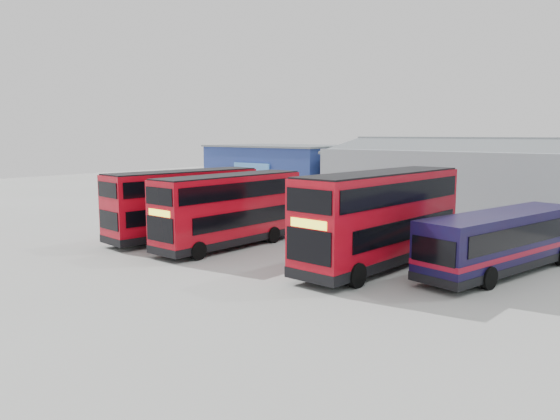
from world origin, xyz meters
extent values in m
plane|color=#9E9E99|center=(0.00, 0.00, 0.00)|extent=(120.00, 120.00, 0.00)
cube|color=navy|center=(-14.00, 18.00, 2.50)|extent=(12.00, 8.00, 5.00)
cube|color=slate|center=(-14.00, 18.00, 5.05)|extent=(12.30, 8.30, 0.15)
cube|color=#5299E9|center=(-14.00, 13.90, 3.00)|extent=(3.96, 0.15, 1.40)
cube|color=#969CA4|center=(8.00, 20.00, 2.50)|extent=(30.00, 12.00, 5.00)
cube|color=slate|center=(8.00, 17.20, 5.25)|extent=(30.50, 6.33, 1.29)
cube|color=#B50A19|center=(-7.54, 1.08, 2.13)|extent=(3.18, 9.61, 3.64)
cube|color=black|center=(-7.54, 1.08, 0.49)|extent=(3.22, 9.65, 0.40)
cube|color=black|center=(-6.44, 0.61, 1.71)|extent=(0.85, 7.96, 0.85)
cube|color=black|center=(-8.71, 0.84, 1.71)|extent=(0.85, 7.96, 0.85)
cube|color=black|center=(-6.41, 0.97, 3.23)|extent=(0.94, 8.85, 0.85)
cube|color=black|center=(-8.68, 1.20, 3.23)|extent=(0.94, 8.85, 0.85)
cube|color=black|center=(-7.06, 5.79, 1.62)|extent=(2.01, 0.25, 1.21)
cube|color=black|center=(-7.06, 5.79, 3.23)|extent=(2.01, 0.25, 0.85)
cube|color=yellow|center=(-7.06, 5.80, 2.42)|extent=(1.61, 0.20, 0.31)
cube|color=black|center=(-8.02, -3.62, 1.62)|extent=(1.97, 0.24, 0.99)
cube|color=black|center=(-8.02, -3.62, 3.23)|extent=(1.97, 0.24, 0.81)
cube|color=black|center=(-7.54, 1.08, 3.97)|extent=(3.04, 9.46, 0.09)
cylinder|color=black|center=(-6.14, 4.24, 0.47)|extent=(0.38, 0.96, 0.93)
cylinder|color=black|center=(-8.28, 4.45, 0.47)|extent=(0.38, 0.96, 0.93)
cylinder|color=black|center=(-6.71, -1.39, 0.47)|extent=(0.38, 0.96, 0.93)
cylinder|color=black|center=(-8.85, -1.18, 0.47)|extent=(0.38, 0.96, 0.93)
cube|color=#B50A19|center=(-3.77, 1.13, 2.11)|extent=(2.32, 9.33, 3.59)
cube|color=black|center=(-3.77, 1.13, 0.49)|extent=(2.35, 9.37, 0.40)
cube|color=black|center=(-4.89, 1.50, 1.68)|extent=(0.13, 7.89, 0.84)
cube|color=black|center=(-2.64, 1.47, 1.68)|extent=(0.13, 7.89, 0.84)
cube|color=black|center=(-4.90, 1.14, 3.19)|extent=(0.14, 8.78, 0.84)
cube|color=black|center=(-2.65, 1.12, 3.19)|extent=(0.14, 8.78, 0.84)
cube|color=black|center=(-3.82, -3.54, 1.60)|extent=(1.99, 0.07, 1.20)
cube|color=black|center=(-3.82, -3.54, 3.19)|extent=(1.99, 0.07, 0.84)
cube|color=yellow|center=(-3.82, -3.55, 2.39)|extent=(1.60, 0.05, 0.31)
cube|color=black|center=(-3.72, 5.80, 1.60)|extent=(1.95, 0.07, 0.98)
cube|color=black|center=(-3.72, 5.80, 3.19)|extent=(1.95, 0.07, 0.80)
cube|color=black|center=(-3.77, 1.13, 3.92)|extent=(2.18, 9.20, 0.09)
cylinder|color=black|center=(-4.87, -2.10, 0.46)|extent=(0.29, 0.92, 0.92)
cylinder|color=black|center=(-2.74, -2.12, 0.46)|extent=(0.29, 0.92, 0.92)
cylinder|color=black|center=(-4.81, 3.49, 0.46)|extent=(0.29, 0.92, 0.92)
cylinder|color=black|center=(-2.68, 3.47, 0.46)|extent=(0.29, 0.92, 0.92)
cube|color=#B50A19|center=(4.77, 2.37, 2.35)|extent=(2.92, 10.49, 4.01)
cube|color=black|center=(4.77, 2.37, 0.54)|extent=(2.96, 10.53, 0.45)
cube|color=black|center=(3.53, 2.82, 1.88)|extent=(0.43, 8.81, 0.94)
cube|color=black|center=(6.04, 2.71, 1.88)|extent=(0.43, 8.81, 0.94)
cube|color=black|center=(3.51, 2.42, 3.56)|extent=(0.47, 9.79, 0.94)
cube|color=black|center=(6.03, 2.32, 3.56)|extent=(0.47, 9.79, 0.94)
cube|color=black|center=(4.55, -2.84, 1.78)|extent=(2.23, 0.14, 1.34)
cube|color=black|center=(4.55, -2.84, 3.56)|extent=(2.23, 0.14, 0.94)
cube|color=yellow|center=(4.55, -2.85, 2.67)|extent=(1.78, 0.12, 0.35)
cube|color=black|center=(4.99, 7.58, 1.78)|extent=(2.18, 0.14, 1.09)
cube|color=black|center=(4.99, 7.58, 3.56)|extent=(2.18, 0.14, 0.89)
cube|color=black|center=(4.77, 2.37, 4.38)|extent=(2.76, 10.34, 0.10)
cylinder|color=black|center=(3.43, -1.19, 0.51)|extent=(0.36, 1.04, 1.03)
cylinder|color=black|center=(5.80, -1.29, 0.51)|extent=(0.36, 1.04, 1.03)
cylinder|color=black|center=(3.70, 5.04, 0.51)|extent=(0.36, 1.04, 1.03)
cylinder|color=black|center=(6.07, 4.94, 0.51)|extent=(0.36, 1.04, 1.03)
cube|color=black|center=(9.46, 4.82, 1.52)|extent=(4.20, 10.20, 2.40)
cube|color=black|center=(9.46, 4.82, 0.48)|extent=(4.24, 10.25, 0.36)
cube|color=maroon|center=(9.46, 4.82, 1.09)|extent=(4.23, 10.24, 0.23)
cube|color=black|center=(10.53, 4.33, 1.90)|extent=(1.70, 8.17, 0.86)
cube|color=black|center=(8.28, 4.79, 1.90)|extent=(1.70, 8.17, 0.86)
cube|color=black|center=(10.45, 9.72, 1.67)|extent=(2.00, 0.45, 1.18)
cube|color=black|center=(8.46, -0.07, 1.67)|extent=(1.96, 0.44, 1.00)
cylinder|color=black|center=(9.10, 8.50, 0.47)|extent=(0.47, 0.98, 0.94)
cylinder|color=black|center=(9.96, 1.86, 0.47)|extent=(0.47, 0.98, 0.94)
cylinder|color=black|center=(7.83, 2.29, 0.47)|extent=(0.47, 0.98, 0.94)
cube|color=white|center=(-18.84, 13.44, 1.15)|extent=(2.09, 4.69, 1.74)
cube|color=black|center=(-18.97, 11.13, 1.42)|extent=(1.65, 0.14, 0.64)
cube|color=black|center=(-19.86, 12.03, 1.42)|extent=(0.09, 0.83, 0.55)
cube|color=black|center=(-17.99, 11.92, 1.42)|extent=(0.09, 0.83, 0.55)
cylinder|color=black|center=(-19.81, 11.93, 0.33)|extent=(0.26, 0.67, 0.66)
cylinder|color=black|center=(-18.05, 11.83, 0.33)|extent=(0.26, 0.67, 0.66)
cylinder|color=black|center=(-19.63, 15.05, 0.33)|extent=(0.26, 0.67, 0.66)
cylinder|color=black|center=(-17.87, 14.94, 0.33)|extent=(0.26, 0.67, 0.66)
camera|label=1|loc=(17.10, -19.59, 6.16)|focal=35.00mm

